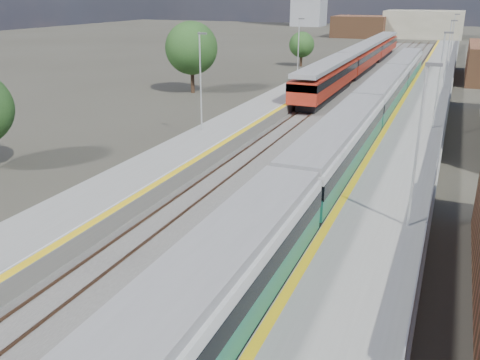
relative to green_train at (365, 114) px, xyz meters
The scene contains 9 objects.
ground 10.58m from the green_train, 98.34° to the left, with size 320.00×320.00×0.00m, color #47443A.
ballast_bed 13.45m from the green_train, 106.41° to the left, with size 10.50×155.00×0.06m, color #565451.
tracks 14.90m from the green_train, 102.33° to the left, with size 8.96×160.00×0.17m.
platform_right 13.38m from the green_train, 73.45° to the left, with size 4.70×155.00×8.52m.
platform_left 16.61m from the green_train, 129.65° to the left, with size 4.30×155.00×8.52m.
green_train is the anchor object (origin of this frame).
red_train 37.72m from the green_train, 100.70° to the left, with size 3.09×62.51×3.90m.
tree_b 26.40m from the green_train, 149.48° to the left, with size 6.12×6.12×8.29m.
tree_c 44.73m from the green_train, 112.83° to the left, with size 4.06×4.06×5.50m.
Camera 1 is at (7.72, -0.82, 11.17)m, focal length 38.00 mm.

